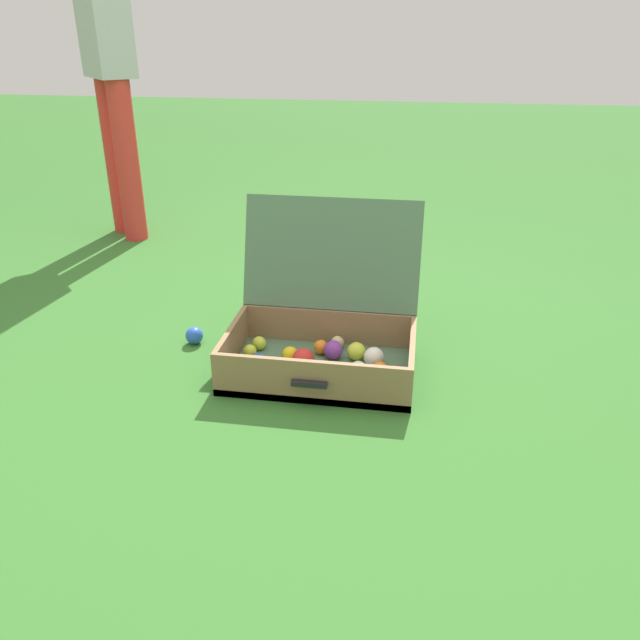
# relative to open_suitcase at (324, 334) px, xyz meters

# --- Properties ---
(ground_plane) EXTENTS (16.00, 16.00, 0.00)m
(ground_plane) POSITION_rel_open_suitcase_xyz_m (-0.04, -0.04, -0.12)
(ground_plane) COLOR #336B28
(open_suitcase) EXTENTS (0.62, 0.55, 0.53)m
(open_suitcase) POSITION_rel_open_suitcase_xyz_m (0.00, 0.00, 0.00)
(open_suitcase) COLOR #4C7051
(open_suitcase) RESTS_ON ground
(stray_ball_on_grass) EXTENTS (0.06, 0.06, 0.06)m
(stray_ball_on_grass) POSITION_rel_open_suitcase_xyz_m (-0.49, 0.08, -0.09)
(stray_ball_on_grass) COLOR blue
(stray_ball_on_grass) RESTS_ON ground
(bystander_person) EXTENTS (0.35, 0.36, 1.66)m
(bystander_person) POSITION_rel_open_suitcase_xyz_m (-1.29, 1.29, 0.84)
(bystander_person) COLOR red
(bystander_person) RESTS_ON ground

